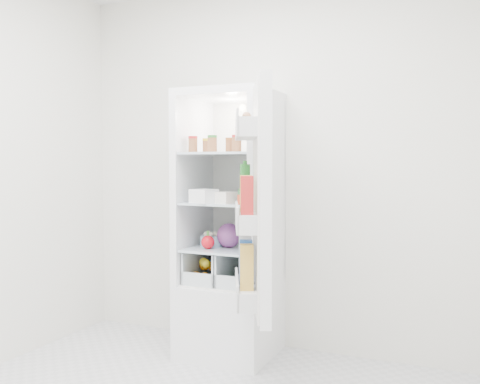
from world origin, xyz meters
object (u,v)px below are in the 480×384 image
at_px(refrigerator, 233,257).
at_px(red_cabbage, 229,235).
at_px(mushroom_bowl, 211,241).
at_px(fridge_door, 257,204).

relative_size(refrigerator, red_cabbage, 10.99).
height_order(mushroom_bowl, fridge_door, fridge_door).
xyz_separation_m(mushroom_bowl, fridge_door, (0.55, -0.52, 0.31)).
distance_m(refrigerator, red_cabbage, 0.19).
bearing_deg(refrigerator, red_cabbage, -81.68).
bearing_deg(fridge_door, mushroom_bowl, 21.43).
relative_size(refrigerator, fridge_door, 1.38).
relative_size(refrigerator, mushroom_bowl, 11.60).
bearing_deg(mushroom_bowl, red_cabbage, 3.06).
distance_m(refrigerator, fridge_door, 0.86).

